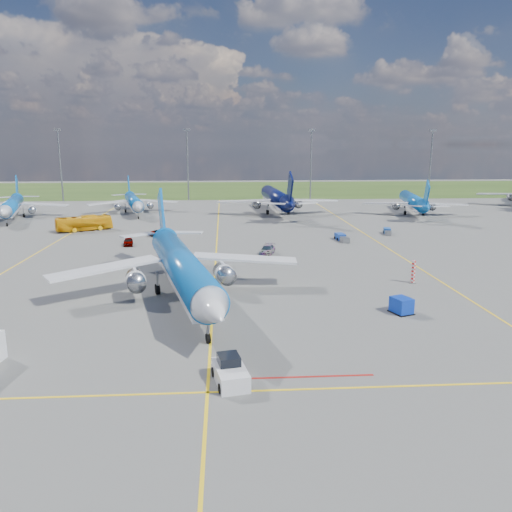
{
  "coord_description": "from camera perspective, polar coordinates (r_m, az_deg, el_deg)",
  "views": [
    {
      "loc": [
        1.39,
        -53.64,
        17.76
      ],
      "look_at": [
        5.37,
        7.68,
        4.0
      ],
      "focal_mm": 35.0,
      "sensor_mm": 36.0,
      "label": 1
    }
  ],
  "objects": [
    {
      "name": "baggage_tug_c",
      "position": [
        101.13,
        -10.23,
        2.61
      ],
      "size": [
        2.12,
        5.25,
        1.15
      ],
      "rotation": [
        0.0,
        0.0,
        0.15
      ],
      "color": "#1A4FA1",
      "rests_on": "ground"
    },
    {
      "name": "warning_post",
      "position": [
        68.34,
        17.52,
        -1.74
      ],
      "size": [
        0.5,
        0.5,
        3.0
      ],
      "primitive_type": "cylinder",
      "color": "red",
      "rests_on": "ground"
    },
    {
      "name": "apron_bus",
      "position": [
        111.01,
        -19.06,
        3.55
      ],
      "size": [
        11.39,
        7.53,
        3.18
      ],
      "primitive_type": "imported",
      "rotation": [
        0.0,
        0.0,
        2.04
      ],
      "color": "#F2AA0E",
      "rests_on": "ground"
    },
    {
      "name": "baggage_tug_e",
      "position": [
        104.84,
        14.79,
        2.72
      ],
      "size": [
        2.37,
        4.84,
        1.05
      ],
      "rotation": [
        0.0,
        0.0,
        -0.25
      ],
      "color": "#1B4EA3",
      "rests_on": "ground"
    },
    {
      "name": "ground",
      "position": [
        56.52,
        -4.96,
        -5.74
      ],
      "size": [
        400.0,
        400.0,
        0.0
      ],
      "primitive_type": "plane",
      "color": "#545452",
      "rests_on": "ground"
    },
    {
      "name": "service_car_c",
      "position": [
        82.49,
        1.31,
        0.71
      ],
      "size": [
        3.36,
        5.42,
        1.47
      ],
      "primitive_type": "imported",
      "rotation": [
        0.0,
        0.0,
        -0.28
      ],
      "color": "#999999",
      "rests_on": "ground"
    },
    {
      "name": "bg_jet_nnw",
      "position": [
        136.05,
        -13.73,
        4.76
      ],
      "size": [
        33.32,
        39.03,
        8.81
      ],
      "primitive_type": null,
      "rotation": [
        0.0,
        0.0,
        0.26
      ],
      "color": "#0C58A9",
      "rests_on": "ground"
    },
    {
      "name": "uld_container",
      "position": [
        56.11,
        16.29,
        -5.44
      ],
      "size": [
        2.34,
        2.59,
        1.71
      ],
      "primitive_type": "cube",
      "rotation": [
        0.0,
        0.0,
        0.35
      ],
      "color": "#0C2FAA",
      "rests_on": "ground"
    },
    {
      "name": "service_car_b",
      "position": [
        100.65,
        -10.81,
        2.59
      ],
      "size": [
        4.46,
        2.06,
        1.24
      ],
      "primitive_type": "imported",
      "rotation": [
        0.0,
        0.0,
        1.57
      ],
      "color": "#999999",
      "rests_on": "ground"
    },
    {
      "name": "service_car_a",
      "position": [
        92.72,
        -14.4,
        1.61
      ],
      "size": [
        2.13,
        4.16,
        1.35
      ],
      "primitive_type": "imported",
      "rotation": [
        0.0,
        0.0,
        0.14
      ],
      "color": "#999999",
      "rests_on": "ground"
    },
    {
      "name": "floodlight_masts",
      "position": [
        163.95,
        -0.72,
        10.8
      ],
      "size": [
        202.2,
        0.5,
        22.7
      ],
      "color": "slate",
      "rests_on": "ground"
    },
    {
      "name": "bg_jet_ne",
      "position": [
        137.88,
        17.43,
        4.64
      ],
      "size": [
        34.41,
        41.35,
        9.62
      ],
      "primitive_type": null,
      "rotation": [
        0.0,
        0.0,
        2.95
      ],
      "color": "#0C58A9",
      "rests_on": "ground"
    },
    {
      "name": "bg_jet_nw",
      "position": [
        135.8,
        -26.0,
        3.83
      ],
      "size": [
        36.46,
        42.36,
        9.47
      ],
      "primitive_type": null,
      "rotation": [
        0.0,
        0.0,
        0.28
      ],
      "color": "#0C58A9",
      "rests_on": "ground"
    },
    {
      "name": "taxiway_lines",
      "position": [
        83.27,
        -4.47,
        0.27
      ],
      "size": [
        60.25,
        160.0,
        0.02
      ],
      "color": "yellow",
      "rests_on": "ground"
    },
    {
      "name": "main_airliner",
      "position": [
        59.76,
        -8.34,
        -4.81
      ],
      "size": [
        41.66,
        49.13,
        11.17
      ],
      "primitive_type": null,
      "rotation": [
        0.0,
        0.0,
        0.24
      ],
      "color": "#0C58A9",
      "rests_on": "ground"
    },
    {
      "name": "pushback_tug",
      "position": [
        39.06,
        -2.98,
        -13.12
      ],
      "size": [
        2.98,
        6.04,
        2.0
      ],
      "rotation": [
        0.0,
        0.0,
        0.19
      ],
      "color": "silver",
      "rests_on": "ground"
    },
    {
      "name": "baggage_tug_w",
      "position": [
        95.61,
        9.77,
        2.07
      ],
      "size": [
        1.79,
        5.34,
        1.18
      ],
      "rotation": [
        0.0,
        0.0,
        0.08
      ],
      "color": "#1B42A5",
      "rests_on": "ground"
    },
    {
      "name": "grass_strip",
      "position": [
        204.42,
        -4.13,
        7.61
      ],
      "size": [
        400.0,
        80.0,
        0.01
      ],
      "primitive_type": "cube",
      "color": "#2D4719",
      "rests_on": "ground"
    },
    {
      "name": "bg_jet_n",
      "position": [
        133.49,
        2.31,
        4.97
      ],
      "size": [
        36.15,
        46.06,
        11.58
      ],
      "primitive_type": null,
      "rotation": [
        0.0,
        0.0,
        3.2
      ],
      "color": "#070D3A",
      "rests_on": "ground"
    }
  ]
}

